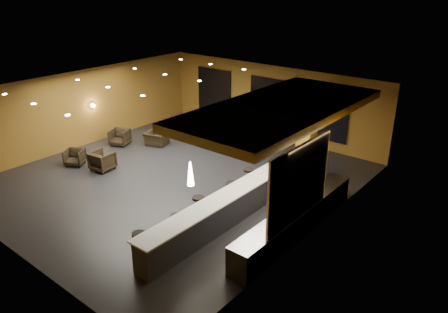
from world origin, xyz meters
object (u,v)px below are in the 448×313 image
Objects in this scene: prep_counter at (295,221)px; pendant_2 at (286,128)px; bar_stool_0 at (139,242)px; bar_stool_1 at (176,223)px; column at (307,132)px; pendant_1 at (244,148)px; armchair_a at (75,157)px; pendant_0 at (190,174)px; armchair_c at (120,137)px; staff_b at (310,168)px; armchair_d at (156,139)px; staff_a at (300,171)px; bar_stool_2 at (198,205)px; staff_c at (319,181)px; bar_stool_4 at (249,176)px; bar_stool_3 at (232,190)px; bar_stool_5 at (272,167)px; armchair_b at (103,161)px; bar_counter at (234,205)px.

prep_counter is 8.57× the size of pendant_2.
bar_stool_1 is (0.04, 1.42, -0.04)m from bar_stool_0.
column reaches higher than pendant_1.
pendant_2 is at bearing -7.16° from armchair_a.
armchair_c is (-8.34, 3.95, -1.97)m from pendant_0.
pendant_2 is at bearing -177.27° from staff_b.
column is 7.30m from armchair_d.
staff_b reaches higher than prep_counter.
bar_stool_2 is (-1.61, -3.68, -0.37)m from staff_a.
staff_c is at bearing 72.26° from pendant_0.
prep_counter is 6.10× the size of armchair_d.
staff_b is (0.86, 0.42, -1.48)m from pendant_2.
staff_a is (0.73, 2.43, -1.46)m from pendant_1.
bar_stool_4 is at bearing 154.04° from armchair_d.
bar_stool_4 reaches higher than bar_stool_1.
staff_c is 4.35m from bar_stool_2.
pendant_1 is at bearing -90.00° from pendant_2.
bar_stool_3 is (6.26, -2.24, 0.20)m from armchair_d.
bar_stool_5 is at bearing 90.80° from bar_stool_1.
armchair_d is (-7.71, 0.09, -0.57)m from staff_a.
bar_stool_1 is 2.73m from bar_stool_3.
pendant_1 reaches higher than bar_stool_0.
staff_c is at bearing -5.89° from pendant_2.
column is 2.28× the size of staff_c.
pendant_2 is 6.67m from bar_stool_0.
bar_stool_2 is (-2.44, -3.59, -0.25)m from staff_c.
armchair_b is 3.35m from armchair_d.
armchair_b is (-8.60, -0.81, -0.03)m from prep_counter.
armchair_a is 0.93× the size of bar_stool_3.
prep_counter is at bearing 23.43° from bar_stool_2.
bar_counter is at bearing -90.00° from pendant_2.
staff_c reaches higher than bar_stool_5.
bar_stool_5 is at bearing -2.12° from armchair_a.
pendant_2 is 8.63m from armchair_c.
armchair_c is 7.70m from bar_stool_5.
armchair_a is at bearing 170.51° from bar_stool_1.
armchair_a is at bearing -131.99° from staff_a.
staff_a is 1.64m from bar_stool_5.
bar_stool_4 reaches higher than bar_stool_5.
armchair_b is at bearing -153.39° from pendant_2.
pendant_1 reaches higher than bar_stool_4.
armchair_a is at bearing -168.05° from bar_stool_3.
bar_stool_1 is 5.38m from bar_stool_5.
bar_stool_4 is at bearing -164.02° from armchair_b.
pendant_0 is 5.00m from pendant_2.
bar_counter is 2.08m from bar_stool_1.
bar_stool_3 is at bearing 90.27° from bar_stool_1.
staff_a is 9.13m from armchair_c.
bar_stool_1 is (-0.71, -1.95, -0.02)m from bar_counter.
column reaches higher than bar_stool_4.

